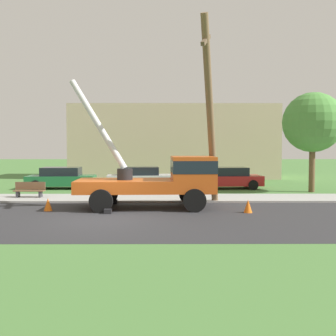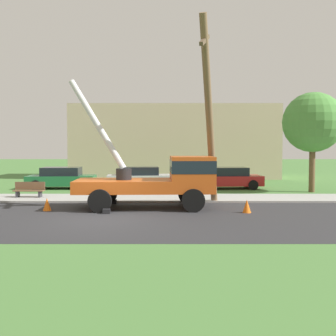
# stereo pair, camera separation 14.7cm
# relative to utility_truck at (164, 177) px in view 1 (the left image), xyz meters

# --- Properties ---
(ground_plane) EXTENTS (120.00, 120.00, 0.00)m
(ground_plane) POSITION_rel_utility_truck_xyz_m (-2.28, 9.40, -1.41)
(ground_plane) COLOR #477538
(road_asphalt) EXTENTS (80.00, 8.31, 0.01)m
(road_asphalt) POSITION_rel_utility_truck_xyz_m (-2.28, -2.60, -1.40)
(road_asphalt) COLOR #2B2B2D
(road_asphalt) RESTS_ON ground
(sidewalk_strip) EXTENTS (80.00, 3.05, 0.10)m
(sidewalk_strip) POSITION_rel_utility_truck_xyz_m (-2.28, 3.08, -1.36)
(sidewalk_strip) COLOR #9E9E99
(sidewalk_strip) RESTS_ON ground
(utility_truck) EXTENTS (6.84, 3.21, 5.98)m
(utility_truck) POSITION_rel_utility_truck_xyz_m (0.00, 0.00, 0.00)
(utility_truck) COLOR #C65119
(utility_truck) RESTS_ON ground
(leaning_utility_pole) EXTENTS (1.31, 4.13, 8.36)m
(leaning_utility_pole) POSITION_rel_utility_truck_xyz_m (2.08, 0.11, 2.86)
(leaning_utility_pole) COLOR brown
(leaning_utility_pole) RESTS_ON ground
(traffic_cone_ahead) EXTENTS (0.36, 0.36, 0.56)m
(traffic_cone_ahead) POSITION_rel_utility_truck_xyz_m (3.55, -1.34, -1.13)
(traffic_cone_ahead) COLOR orange
(traffic_cone_ahead) RESTS_ON ground
(traffic_cone_behind) EXTENTS (0.36, 0.36, 0.56)m
(traffic_cone_behind) POSITION_rel_utility_truck_xyz_m (-5.06, -0.81, -1.13)
(traffic_cone_behind) COLOR orange
(traffic_cone_behind) RESTS_ON ground
(parked_sedan_green) EXTENTS (4.46, 2.13, 1.42)m
(parked_sedan_green) POSITION_rel_utility_truck_xyz_m (-6.85, 8.34, -0.70)
(parked_sedan_green) COLOR #1E6638
(parked_sedan_green) RESTS_ON ground
(parked_sedan_silver) EXTENTS (4.55, 2.28, 1.42)m
(parked_sedan_silver) POSITION_rel_utility_truck_xyz_m (-1.69, 8.99, -0.70)
(parked_sedan_silver) COLOR #B7B7BF
(parked_sedan_silver) RESTS_ON ground
(parked_sedan_red) EXTENTS (4.51, 2.21, 1.42)m
(parked_sedan_red) POSITION_rel_utility_truck_xyz_m (4.20, 8.30, -0.70)
(parked_sedan_red) COLOR #B21E1E
(parked_sedan_red) RESTS_ON ground
(park_bench) EXTENTS (1.60, 0.45, 0.90)m
(park_bench) POSITION_rel_utility_truck_xyz_m (-7.20, 3.14, -0.95)
(park_bench) COLOR brown
(park_bench) RESTS_ON ground
(roadside_tree_near) EXTENTS (3.65, 3.65, 6.09)m
(roadside_tree_near) POSITION_rel_utility_truck_xyz_m (9.04, 6.33, 2.84)
(roadside_tree_near) COLOR brown
(roadside_tree_near) RESTS_ON ground
(lowrise_building_backdrop) EXTENTS (18.00, 6.00, 6.40)m
(lowrise_building_backdrop) POSITION_rel_utility_truck_xyz_m (0.80, 18.33, 1.79)
(lowrise_building_backdrop) COLOR #C6B293
(lowrise_building_backdrop) RESTS_ON ground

